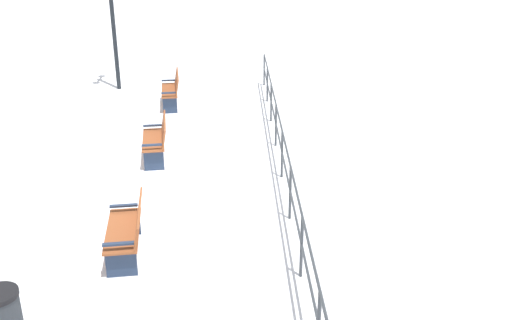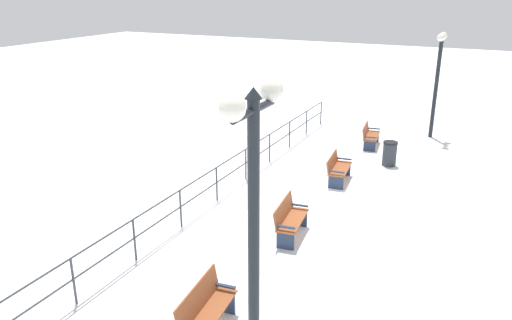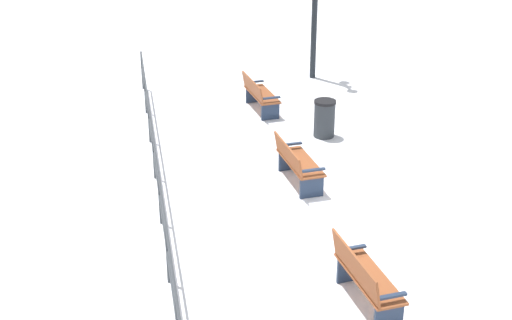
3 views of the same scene
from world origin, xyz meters
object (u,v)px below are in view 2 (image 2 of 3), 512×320
(bench_nearest, at_px, (206,310))
(bench_second, at_px, (290,219))
(lamppost_middle, at_px, (438,69))
(bench_third, at_px, (338,168))
(lamppost_near, at_px, (254,240))
(trash_bin, at_px, (390,154))
(bench_fourth, at_px, (370,135))

(bench_nearest, bearing_deg, bench_second, 84.55)
(lamppost_middle, bearing_deg, bench_third, -107.23)
(bench_second, distance_m, lamppost_near, 6.93)
(bench_third, bearing_deg, trash_bin, 56.28)
(bench_nearest, bearing_deg, trash_bin, 77.80)
(bench_second, distance_m, trash_bin, 6.39)
(lamppost_middle, bearing_deg, lamppost_near, -90.00)
(bench_fourth, bearing_deg, lamppost_middle, 42.75)
(bench_nearest, distance_m, lamppost_middle, 14.82)
(bench_third, xyz_separation_m, bench_fourth, (0.03, 4.06, -0.01))
(lamppost_near, bearing_deg, trash_bin, 93.80)
(lamppost_middle, height_order, trash_bin, lamppost_middle)
(trash_bin, bearing_deg, bench_fourth, 121.70)
(bench_third, bearing_deg, lamppost_near, -84.94)
(bench_nearest, bearing_deg, lamppost_middle, 76.34)
(lamppost_near, relative_size, trash_bin, 5.91)
(bench_second, bearing_deg, bench_nearest, -96.03)
(bench_third, distance_m, lamppost_middle, 7.09)
(bench_nearest, height_order, trash_bin, bench_nearest)
(bench_second, xyz_separation_m, lamppost_near, (1.96, -6.01, 2.83))
(lamppost_middle, bearing_deg, bench_nearest, -97.50)
(bench_second, height_order, lamppost_near, lamppost_near)
(bench_fourth, height_order, lamppost_near, lamppost_near)
(lamppost_near, bearing_deg, bench_third, 101.12)
(bench_fourth, bearing_deg, bench_nearest, -97.02)
(bench_fourth, xyz_separation_m, lamppost_middle, (1.95, 2.33, 2.35))
(bench_second, bearing_deg, bench_fourth, 83.21)
(bench_fourth, height_order, lamppost_middle, lamppost_middle)
(lamppost_near, xyz_separation_m, trash_bin, (-0.82, 12.30, -2.88))
(bench_fourth, height_order, trash_bin, trash_bin)
(bench_second, relative_size, bench_third, 1.02)
(lamppost_middle, bearing_deg, trash_bin, -101.09)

